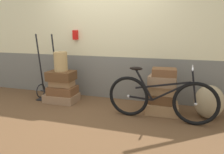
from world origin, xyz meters
name	(u,v)px	position (x,y,z in m)	size (l,w,h in m)	color
ground	(95,111)	(0.00, 0.00, -0.03)	(8.76, 5.20, 0.06)	brown
station_building	(109,36)	(0.01, 0.85, 1.33)	(6.76, 0.74, 2.72)	slate
suitcase_0	(62,98)	(-0.83, 0.21, 0.08)	(0.66, 0.44, 0.17)	#937051
suitcase_1	(63,90)	(-0.79, 0.21, 0.25)	(0.55, 0.41, 0.17)	brown
suitcase_2	(62,83)	(-0.82, 0.24, 0.39)	(0.46, 0.31, 0.13)	#9E754C
suitcase_3	(61,76)	(-0.82, 0.23, 0.55)	(0.53, 0.41, 0.19)	brown
suitcase_4	(162,108)	(1.22, 0.21, 0.09)	(0.56, 0.42, 0.18)	#9E754C
suitcase_5	(161,98)	(1.19, 0.25, 0.27)	(0.44, 0.38, 0.17)	brown
suitcase_6	(162,89)	(1.21, 0.25, 0.43)	(0.45, 0.35, 0.15)	#9E754C
suitcase_7	(162,81)	(1.20, 0.21, 0.59)	(0.47, 0.35, 0.18)	#937051
suitcase_8	(164,72)	(1.22, 0.22, 0.75)	(0.41, 0.31, 0.13)	brown
wicker_basket	(61,62)	(-0.82, 0.24, 0.84)	(0.27, 0.27, 0.39)	tan
luggage_trolley	(48,85)	(-1.20, 0.31, 0.31)	(0.46, 0.37, 1.39)	black
burlap_sack	(209,102)	(1.98, 0.22, 0.28)	(0.48, 0.41, 0.57)	#9E8966
bicycle	(160,99)	(1.20, -0.11, 0.37)	(1.78, 0.46, 0.92)	black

